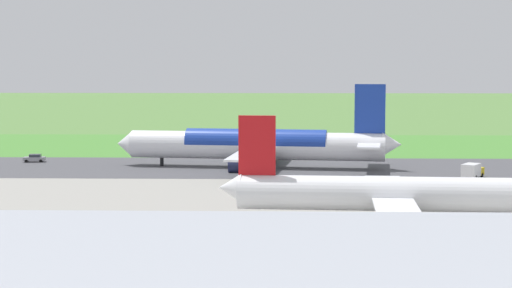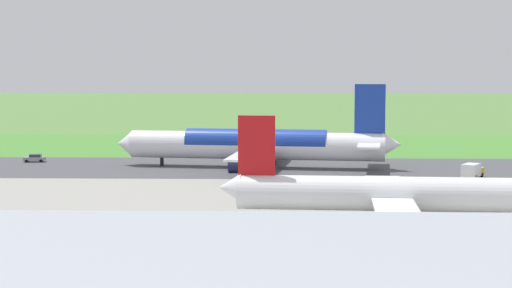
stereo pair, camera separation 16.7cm
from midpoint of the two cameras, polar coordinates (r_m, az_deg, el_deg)
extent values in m
plane|color=#547F3D|center=(157.79, -3.19, -1.62)|extent=(800.00, 800.00, 0.00)
cube|color=#47474C|center=(157.79, -3.19, -1.61)|extent=(600.00, 31.84, 0.06)
cube|color=gray|center=(99.25, -6.09, -5.86)|extent=(440.00, 110.00, 0.05)
cube|color=#478534|center=(190.04, -2.37, -0.40)|extent=(600.00, 80.00, 0.04)
cylinder|color=white|center=(156.83, -0.03, -0.11)|extent=(48.27, 11.09, 5.20)
cone|color=white|center=(162.66, -8.94, 0.03)|extent=(3.59, 5.27, 4.94)
cone|color=white|center=(154.97, 9.22, -0.03)|extent=(4.02, 4.82, 4.42)
cube|color=#19389E|center=(154.50, 7.74, 2.40)|extent=(5.62, 1.19, 9.00)
cube|color=white|center=(149.49, 7.67, -0.13)|extent=(5.08, 9.43, 0.36)
cube|color=white|center=(160.44, 7.75, 0.25)|extent=(5.08, 9.43, 0.36)
cube|color=white|center=(145.91, -0.30, -0.69)|extent=(8.67, 22.57, 0.35)
cube|color=white|center=(167.56, 0.88, 0.11)|extent=(8.67, 22.57, 0.35)
cylinder|color=#23284C|center=(150.03, -1.03, -1.47)|extent=(4.81, 3.33, 2.80)
cylinder|color=#23284C|center=(164.73, -0.15, -0.85)|extent=(4.81, 3.33, 2.80)
cylinder|color=black|center=(160.87, -6.47, -0.89)|extent=(0.70, 0.70, 3.42)
cylinder|color=black|center=(152.73, 0.85, -1.20)|extent=(0.70, 0.70, 3.42)
cylinder|color=black|center=(160.61, 1.24, -0.87)|extent=(0.70, 0.70, 3.42)
cylinder|color=#19389E|center=(156.78, -0.03, 0.08)|extent=(26.84, 8.45, 5.23)
cylinder|color=white|center=(104.95, 9.61, -3.37)|extent=(39.99, 6.71, 4.31)
cone|color=white|center=(105.30, -1.81, -2.99)|extent=(3.12, 3.83, 3.67)
cube|color=red|center=(104.29, 0.03, -0.09)|extent=(4.66, 0.69, 7.46)
cube|color=white|center=(113.94, 8.83, -2.83)|extent=(6.07, 18.51, 0.29)
cube|color=white|center=(95.97, 9.54, -4.40)|extent=(6.07, 18.51, 0.29)
cylinder|color=black|center=(105.42, 9.59, -4.89)|extent=(0.66, 0.66, 1.33)
cube|color=gold|center=(148.73, 14.74, -1.80)|extent=(3.02, 3.02, 1.30)
cube|color=silver|center=(146.03, 14.41, -1.75)|extent=(3.92, 4.44, 2.20)
cylinder|color=black|center=(149.11, 14.37, -2.02)|extent=(0.72, 0.93, 0.90)
cylinder|color=black|center=(148.51, 15.10, -2.07)|extent=(0.72, 0.93, 0.90)
cylinder|color=black|center=(145.91, 13.95, -2.18)|extent=(0.72, 0.93, 0.90)
cylinder|color=black|center=(145.30, 14.70, -2.23)|extent=(0.72, 0.93, 0.90)
cube|color=gray|center=(171.76, -14.90, -0.98)|extent=(4.38, 2.28, 0.75)
cube|color=#2D333D|center=(171.66, -14.84, -0.77)|extent=(2.38, 1.95, 0.55)
cylinder|color=black|center=(171.21, -15.41, -1.14)|extent=(0.66, 0.29, 0.64)
cylinder|color=black|center=(172.88, -15.31, -1.08)|extent=(0.66, 0.29, 0.64)
cylinder|color=black|center=(170.73, -14.48, -1.14)|extent=(0.66, 0.29, 0.64)
cylinder|color=black|center=(172.40, -14.39, -1.07)|extent=(0.66, 0.29, 0.64)
cube|color=gray|center=(129.87, 7.04, -2.88)|extent=(4.39, 2.31, 0.75)
cube|color=#2D333D|center=(129.77, 7.13, -2.60)|extent=(2.39, 1.96, 0.55)
cylinder|color=black|center=(129.13, 6.41, -3.09)|extent=(0.66, 0.30, 0.64)
cylinder|color=black|center=(130.81, 6.44, -2.98)|extent=(0.66, 0.30, 0.64)
cylinder|color=black|center=(129.05, 7.65, -3.11)|extent=(0.66, 0.30, 0.64)
cylinder|color=black|center=(130.73, 7.67, -3.00)|extent=(0.66, 0.30, 0.64)
cylinder|color=slate|center=(187.29, 0.29, -0.19)|extent=(0.10, 0.10, 1.92)
cube|color=red|center=(187.19, 0.29, 0.19)|extent=(0.60, 0.04, 0.60)
cone|color=orange|center=(187.65, -1.32, -0.39)|extent=(0.40, 0.40, 0.55)
camera|label=1|loc=(0.08, -90.03, 0.00)|focal=58.71mm
camera|label=2|loc=(0.08, 89.97, 0.00)|focal=58.71mm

